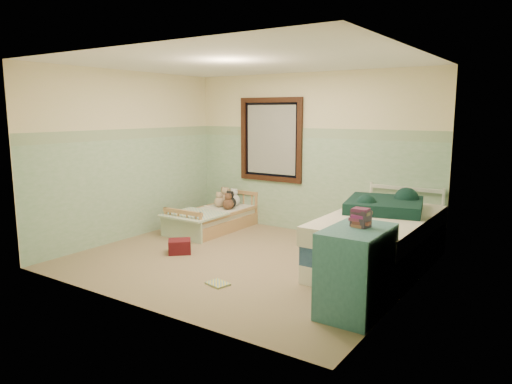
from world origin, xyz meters
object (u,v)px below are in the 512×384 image
Objects in this scene: red_pillow at (180,246)px; floor_book at (218,284)px; plush_floor_tan at (179,226)px; dresser at (356,271)px; plush_floor_cream at (208,218)px; twin_bed_frame at (378,259)px; toddler_bed_frame at (214,224)px.

floor_book is (1.18, -0.65, -0.08)m from red_pillow.
red_pillow is (0.72, -0.76, -0.04)m from plush_floor_tan.
red_pillow is at bearing -46.36° from plush_floor_tan.
dresser reaches higher than plush_floor_tan.
plush_floor_cream is 0.88× the size of plush_floor_tan.
plush_floor_cream is 3.98m from dresser.
red_pillow is at bearing 164.21° from floor_book.
dresser is at bearing -29.45° from plush_floor_cream.
dresser is at bearing -19.82° from plush_floor_tan.
red_pillow is at bearing 169.90° from dresser.
floor_book is at bearing -128.73° from twin_bed_frame.
plush_floor_tan reaches higher than red_pillow.
dresser is (3.18, -1.77, 0.32)m from toddler_bed_frame.
plush_floor_cream is at bearing 116.32° from red_pillow.
plush_floor_cream is at bearing 90.13° from plush_floor_tan.
red_pillow is at bearing -63.68° from plush_floor_cream.
dresser reaches higher than plush_floor_cream.
twin_bed_frame is at bearing 64.46° from floor_book.
toddler_bed_frame is at bearing -33.00° from plush_floor_cream.
plush_floor_tan reaches higher than floor_book.
dresser is at bearing -10.10° from red_pillow.
floor_book is at bearing -28.99° from red_pillow.
dresser is at bearing -29.13° from toddler_bed_frame.
plush_floor_tan is at bearing -89.87° from plush_floor_cream.
dresser is (3.46, -1.95, 0.30)m from plush_floor_cream.
twin_bed_frame is 2.62m from red_pillow.
toddler_bed_frame reaches higher than floor_book.
floor_book is (1.63, -1.94, -0.09)m from toddler_bed_frame.
dresser reaches higher than floor_book.
red_pillow is 1.35m from floor_book.
red_pillow is (0.72, -1.46, -0.02)m from plush_floor_cream.
plush_floor_tan is 0.31× the size of dresser.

